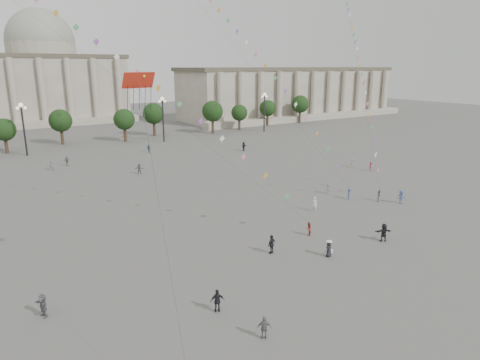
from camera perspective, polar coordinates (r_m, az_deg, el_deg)
ground at (r=40.15m, az=11.47°, el=-11.44°), size 360.00×360.00×0.00m
hall_east at (r=156.27m, az=6.94°, el=11.47°), size 84.00×26.22×17.20m
hall_central at (r=156.46m, az=-24.56°, el=12.40°), size 48.30×34.30×35.50m
tree_row at (r=106.96m, az=-19.41°, el=7.54°), size 137.12×5.12×8.00m
lamp_post_mid_west at (r=96.21m, az=-27.00°, el=7.21°), size 2.00×0.90×10.65m
lamp_post_mid_east at (r=103.99m, az=-10.27°, el=9.04°), size 2.00×0.90×10.65m
lamp_post_far_east at (r=119.05m, az=3.27°, el=9.97°), size 2.00×0.90×10.65m
person_crowd_0 at (r=92.23m, az=-12.06°, el=4.14°), size 1.08×0.62×1.73m
person_crowd_3 at (r=47.02m, az=18.61°, el=-6.64°), size 1.86×1.27×1.93m
person_crowd_4 at (r=81.75m, az=-23.83°, el=1.80°), size 1.56×1.23×1.66m
person_crowd_6 at (r=62.16m, az=11.68°, el=-1.12°), size 1.08×0.77×1.52m
person_crowd_7 at (r=79.57m, az=14.74°, el=2.24°), size 1.54×0.70×1.60m
person_crowd_8 at (r=77.81m, az=17.02°, el=1.75°), size 1.03×1.10×1.49m
person_crowd_9 at (r=91.96m, az=0.50°, el=4.50°), size 1.84×1.34×1.92m
person_crowd_12 at (r=73.99m, az=-13.27°, el=1.45°), size 1.64×1.33×1.76m
person_crowd_13 at (r=54.35m, az=9.89°, el=-3.17°), size 0.72×0.82×1.88m
person_crowd_14 at (r=60.42m, az=20.69°, el=-2.12°), size 1.34×1.23×1.81m
person_crowd_16 at (r=84.16m, az=-22.09°, el=2.34°), size 1.06×0.58×1.71m
person_crowd_19 at (r=35.23m, az=-24.79°, el=-14.95°), size 0.90×1.73×1.78m
tourist_1 at (r=32.78m, az=-3.02°, el=-15.78°), size 1.14×0.78×1.80m
tourist_3 at (r=30.09m, az=3.26°, el=-19.06°), size 1.02×0.88×1.64m
tourist_4 at (r=41.96m, az=4.25°, el=-8.53°), size 1.20×0.77×1.90m
kite_flyer_0 at (r=46.70m, az=9.13°, el=-6.46°), size 0.92×0.89×1.49m
kite_flyer_1 at (r=60.26m, az=14.34°, el=-1.81°), size 1.06×1.08×1.48m
kite_flyer_2 at (r=60.50m, az=18.09°, el=-1.99°), size 0.95×0.95×1.56m
hat_person at (r=42.06m, az=11.77°, el=-8.93°), size 0.86×0.66×1.69m
dragon_kite at (r=29.02m, az=-13.25°, el=11.17°), size 2.55×6.54×19.67m
kite_train_west at (r=56.53m, az=-25.37°, el=20.22°), size 38.60×44.06×72.81m
kite_train_mid at (r=72.88m, az=-4.51°, el=22.70°), size 15.58×46.17×68.63m
kite_train_east at (r=79.32m, az=15.41°, el=15.63°), size 25.00×31.82×52.47m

